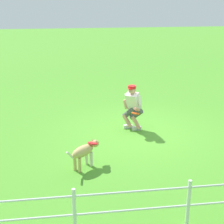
{
  "coord_description": "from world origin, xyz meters",
  "views": [
    {
      "loc": [
        1.89,
        8.53,
        3.69
      ],
      "look_at": [
        0.81,
        0.65,
        0.9
      ],
      "focal_mm": 54.71,
      "sensor_mm": 36.0,
      "label": 1
    }
  ],
  "objects_px": {
    "frisbee_flying": "(93,143)",
    "frisbee_held": "(135,113)",
    "dog": "(85,151)",
    "person": "(133,106)"
  },
  "relations": [
    {
      "from": "dog",
      "to": "frisbee_held",
      "type": "xyz_separation_m",
      "value": [
        -1.48,
        -1.69,
        0.22
      ]
    },
    {
      "from": "person",
      "to": "dog",
      "type": "bearing_deg",
      "value": 2.87
    },
    {
      "from": "person",
      "to": "dog",
      "type": "relative_size",
      "value": 1.62
    },
    {
      "from": "person",
      "to": "frisbee_flying",
      "type": "xyz_separation_m",
      "value": [
        1.29,
        1.94,
        -0.18
      ]
    },
    {
      "from": "frisbee_flying",
      "to": "frisbee_held",
      "type": "bearing_deg",
      "value": -129.54
    },
    {
      "from": "frisbee_held",
      "to": "dog",
      "type": "bearing_deg",
      "value": 48.81
    },
    {
      "from": "dog",
      "to": "frisbee_flying",
      "type": "xyz_separation_m",
      "value": [
        -0.19,
        -0.13,
        0.13
      ]
    },
    {
      "from": "person",
      "to": "frisbee_held",
      "type": "height_order",
      "value": "person"
    },
    {
      "from": "frisbee_flying",
      "to": "frisbee_held",
      "type": "xyz_separation_m",
      "value": [
        -1.29,
        -1.56,
        0.1
      ]
    },
    {
      "from": "person",
      "to": "frisbee_flying",
      "type": "height_order",
      "value": "person"
    }
  ]
}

